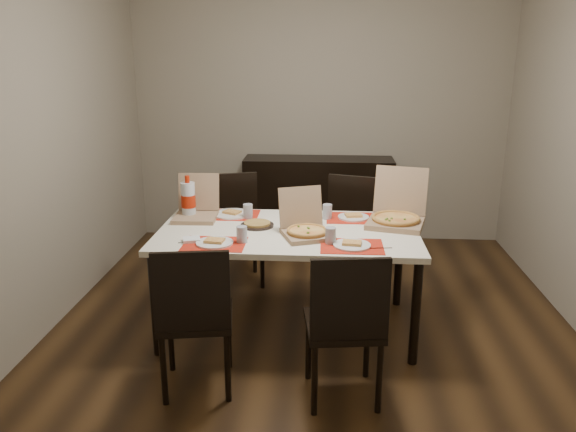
# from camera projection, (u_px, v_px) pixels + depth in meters

# --- Properties ---
(ground) EXTENTS (3.80, 4.00, 0.02)m
(ground) POSITION_uv_depth(u_px,v_px,m) (313.00, 323.00, 4.20)
(ground) COLOR #3F2813
(ground) RESTS_ON ground
(room_walls) EXTENTS (3.84, 4.02, 2.62)m
(room_walls) POSITION_uv_depth(u_px,v_px,m) (318.00, 81.00, 4.12)
(room_walls) COLOR gray
(room_walls) RESTS_ON ground
(sideboard) EXTENTS (1.50, 0.40, 0.90)m
(sideboard) POSITION_uv_depth(u_px,v_px,m) (318.00, 202.00, 5.77)
(sideboard) COLOR black
(sideboard) RESTS_ON ground
(dining_table) EXTENTS (1.80, 1.00, 0.75)m
(dining_table) POSITION_uv_depth(u_px,v_px,m) (288.00, 239.00, 3.93)
(dining_table) COLOR white
(dining_table) RESTS_ON ground
(chair_near_left) EXTENTS (0.48, 0.48, 0.93)m
(chair_near_left) POSITION_uv_depth(u_px,v_px,m) (195.00, 314.00, 3.20)
(chair_near_left) COLOR black
(chair_near_left) RESTS_ON ground
(chair_near_right) EXTENTS (0.47, 0.47, 0.93)m
(chair_near_right) POSITION_uv_depth(u_px,v_px,m) (346.00, 322.00, 3.11)
(chair_near_right) COLOR black
(chair_near_right) RESTS_ON ground
(chair_far_left) EXTENTS (0.53, 0.53, 0.93)m
(chair_far_left) POSITION_uv_depth(u_px,v_px,m) (236.00, 224.00, 4.84)
(chair_far_left) COLOR black
(chair_far_left) RESTS_ON ground
(chair_far_right) EXTENTS (0.52, 0.52, 0.93)m
(chair_far_right) POSITION_uv_depth(u_px,v_px,m) (348.00, 227.00, 4.75)
(chair_far_right) COLOR black
(chair_far_right) RESTS_ON ground
(setting_near_left) EXTENTS (0.45, 0.30, 0.11)m
(setting_near_left) POSITION_uv_depth(u_px,v_px,m) (219.00, 240.00, 3.63)
(setting_near_left) COLOR red
(setting_near_left) RESTS_ON dining_table
(setting_near_right) EXTENTS (0.45, 0.30, 0.11)m
(setting_near_right) POSITION_uv_depth(u_px,v_px,m) (346.00, 242.00, 3.59)
(setting_near_right) COLOR red
(setting_near_right) RESTS_ON dining_table
(setting_far_left) EXTENTS (0.49, 0.30, 0.11)m
(setting_far_left) POSITION_uv_depth(u_px,v_px,m) (234.00, 213.00, 4.23)
(setting_far_left) COLOR red
(setting_far_left) RESTS_ON dining_table
(setting_far_right) EXTENTS (0.48, 0.30, 0.11)m
(setting_far_right) POSITION_uv_depth(u_px,v_px,m) (346.00, 216.00, 4.16)
(setting_far_right) COLOR red
(setting_far_right) RESTS_ON dining_table
(napkin_loose) EXTENTS (0.16, 0.16, 0.02)m
(napkin_loose) POSITION_uv_depth(u_px,v_px,m) (291.00, 229.00, 3.90)
(napkin_loose) COLOR white
(napkin_loose) RESTS_ON dining_table
(pizza_box_center) EXTENTS (0.40, 0.42, 0.31)m
(pizza_box_center) POSITION_uv_depth(u_px,v_px,m) (306.00, 228.00, 3.77)
(pizza_box_center) COLOR #947455
(pizza_box_center) RESTS_ON dining_table
(pizza_box_right) EXTENTS (0.48, 0.51, 0.39)m
(pizza_box_right) POSITION_uv_depth(u_px,v_px,m) (396.00, 216.00, 4.02)
(pizza_box_right) COLOR #947455
(pizza_box_right) RESTS_ON dining_table
(pizza_box_left) EXTENTS (0.32, 0.35, 0.31)m
(pizza_box_left) POSITION_uv_depth(u_px,v_px,m) (197.00, 210.00, 4.17)
(pizza_box_left) COLOR #947455
(pizza_box_left) RESTS_ON dining_table
(faina_plate) EXTENTS (0.24, 0.24, 0.03)m
(faina_plate) POSITION_uv_depth(u_px,v_px,m) (257.00, 224.00, 3.98)
(faina_plate) COLOR black
(faina_plate) RESTS_ON dining_table
(dip_bowl) EXTENTS (0.12, 0.12, 0.03)m
(dip_bowl) POSITION_uv_depth(u_px,v_px,m) (310.00, 223.00, 4.01)
(dip_bowl) COLOR white
(dip_bowl) RESTS_ON dining_table
(soda_bottle) EXTENTS (0.11, 0.11, 0.32)m
(soda_bottle) POSITION_uv_depth(u_px,v_px,m) (188.00, 200.00, 4.15)
(soda_bottle) COLOR silver
(soda_bottle) RESTS_ON dining_table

